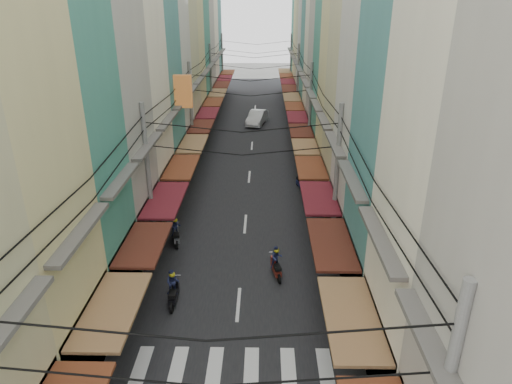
# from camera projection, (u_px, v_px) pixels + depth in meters

# --- Properties ---
(ground) EXTENTS (160.00, 160.00, 0.00)m
(ground) POSITION_uv_depth(u_px,v_px,m) (241.00, 279.00, 22.66)
(ground) COLOR slate
(ground) RESTS_ON ground
(road) EXTENTS (10.00, 80.00, 0.02)m
(road) POSITION_uv_depth(u_px,v_px,m) (251.00, 153.00, 41.02)
(road) COLOR black
(road) RESTS_ON ground
(sidewalk_left) EXTENTS (3.00, 80.00, 0.06)m
(sidewalk_left) POSITION_uv_depth(u_px,v_px,m) (179.00, 152.00, 41.12)
(sidewalk_left) COLOR gray
(sidewalk_left) RESTS_ON ground
(sidewalk_right) EXTENTS (3.00, 80.00, 0.06)m
(sidewalk_right) POSITION_uv_depth(u_px,v_px,m) (324.00, 153.00, 40.91)
(sidewalk_right) COLOR gray
(sidewalk_right) RESTS_ON ground
(crosswalk) EXTENTS (7.55, 2.40, 0.01)m
(crosswalk) POSITION_uv_depth(u_px,v_px,m) (233.00, 370.00, 17.14)
(crosswalk) COLOR silver
(crosswalk) RESTS_ON ground
(building_row_left) EXTENTS (7.80, 67.67, 23.70)m
(building_row_left) POSITION_uv_depth(u_px,v_px,m) (144.00, 42.00, 34.13)
(building_row_left) COLOR beige
(building_row_left) RESTS_ON ground
(building_row_right) EXTENTS (7.80, 68.98, 22.59)m
(building_row_right) POSITION_uv_depth(u_px,v_px,m) (356.00, 48.00, 33.91)
(building_row_right) COLOR #3F8B76
(building_row_right) RESTS_ON ground
(utility_poles) EXTENTS (10.20, 66.13, 8.20)m
(utility_poles) POSITION_uv_depth(u_px,v_px,m) (249.00, 89.00, 33.84)
(utility_poles) COLOR slate
(utility_poles) RESTS_ON ground
(white_car) EXTENTS (5.59, 3.10, 1.86)m
(white_car) POSITION_uv_depth(u_px,v_px,m) (257.00, 124.00, 50.14)
(white_car) COLOR white
(white_car) RESTS_ON ground
(bicycle) EXTENTS (1.75, 0.75, 1.17)m
(bicycle) POSITION_uv_depth(u_px,v_px,m) (410.00, 321.00, 19.78)
(bicycle) COLOR black
(bicycle) RESTS_ON ground
(moving_scooters) EXTENTS (8.01, 15.40, 1.76)m
(moving_scooters) POSITION_uv_depth(u_px,v_px,m) (226.00, 248.00, 24.48)
(moving_scooters) COLOR black
(moving_scooters) RESTS_ON ground
(parked_scooters) EXTENTS (13.10, 12.44, 1.01)m
(parked_scooters) POSITION_uv_depth(u_px,v_px,m) (340.00, 317.00, 19.27)
(parked_scooters) COLOR black
(parked_scooters) RESTS_ON ground
(pedestrians) EXTENTS (12.54, 23.88, 2.22)m
(pedestrians) POSITION_uv_depth(u_px,v_px,m) (165.00, 247.00, 23.48)
(pedestrians) COLOR #29212C
(pedestrians) RESTS_ON ground
(market_umbrella) EXTENTS (2.52, 2.52, 2.66)m
(market_umbrella) POSITION_uv_depth(u_px,v_px,m) (380.00, 250.00, 20.70)
(market_umbrella) COLOR #B2B2B7
(market_umbrella) RESTS_ON ground
(traffic_sign) EXTENTS (0.10, 0.60, 2.73)m
(traffic_sign) POSITION_uv_depth(u_px,v_px,m) (387.00, 306.00, 17.58)
(traffic_sign) COLOR slate
(traffic_sign) RESTS_ON ground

